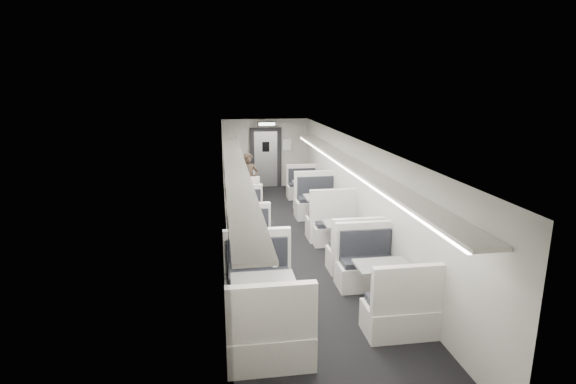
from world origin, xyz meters
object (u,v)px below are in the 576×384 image
object	(u,v)px
booth_left_c	(252,248)
booth_right_b	(323,211)
booth_left_a	(241,194)
passenger	(249,181)
booth_right_c	(344,238)
booth_left_b	(246,221)
booth_right_a	(307,192)
booth_right_d	(382,285)
booth_left_d	(264,304)
vestibule_door	(266,158)
exit_sign	(267,124)

from	to	relation	value
booth_left_c	booth_right_b	bearing A→B (deg)	47.58
booth_left_a	passenger	size ratio (longest dim) A/B	1.23
booth_right_b	booth_right_c	xyz separation A→B (m)	(0.00, -1.96, -0.04)
booth_left_a	booth_left_b	distance (m)	2.71
booth_right_c	passenger	bearing A→B (deg)	113.20
booth_right_a	booth_right_d	bearing A→B (deg)	-90.00
booth_left_d	booth_right_d	distance (m)	2.04
vestibule_door	booth_right_a	bearing A→B (deg)	-67.66
booth_right_a	exit_sign	distance (m)	2.91
booth_left_d	booth_right_d	world-z (taller)	booth_left_d
booth_right_a	booth_left_b	bearing A→B (deg)	-127.55
booth_left_a	booth_right_c	distance (m)	4.80
vestibule_door	booth_right_d	bearing A→B (deg)	-83.67
booth_left_b	booth_right_b	xyz separation A→B (m)	(2.00, 0.32, 0.07)
vestibule_door	passenger	bearing A→B (deg)	-106.79
booth_left_b	vestibule_door	distance (m)	5.18
booth_right_c	passenger	xyz separation A→B (m)	(-1.77, 4.13, 0.43)
booth_left_c	booth_right_c	xyz separation A→B (m)	(2.00, 0.23, 0.03)
booth_left_d	exit_sign	bearing A→B (deg)	83.60
booth_right_c	vestibule_door	xyz separation A→B (m)	(-1.00, 6.68, 0.66)
booth_left_d	booth_right_a	bearing A→B (deg)	73.98
booth_left_c	booth_right_b	distance (m)	2.97
booth_right_d	booth_left_c	bearing A→B (deg)	133.55
booth_left_b	vestibule_door	size ratio (longest dim) A/B	0.94
booth_left_b	exit_sign	bearing A→B (deg)	77.60
booth_right_b	booth_right_d	world-z (taller)	booth_right_b
booth_left_d	vestibule_door	xyz separation A→B (m)	(1.00, 9.40, 0.62)
booth_left_a	booth_right_c	bearing A→B (deg)	-65.35
booth_right_c	booth_right_d	world-z (taller)	booth_right_d
booth_left_d	vestibule_door	world-z (taller)	vestibule_door
booth_left_d	exit_sign	distance (m)	9.16
passenger	exit_sign	xyz separation A→B (m)	(0.77, 2.06, 1.47)
passenger	booth_right_a	bearing A→B (deg)	-3.29
passenger	booth_left_d	bearing A→B (deg)	-99.04
booth_right_b	passenger	xyz separation A→B (m)	(-1.77, 2.17, 0.39)
booth_left_c	booth_right_d	distance (m)	2.90
booth_left_b	booth_left_d	distance (m)	4.37
booth_left_b	booth_left_c	size ratio (longest dim) A/B	0.99
booth_left_b	booth_right_a	size ratio (longest dim) A/B	0.99
booth_right_d	vestibule_door	distance (m)	9.09
booth_left_d	booth_right_a	size ratio (longest dim) A/B	1.17
passenger	booth_left_c	bearing A→B (deg)	-100.14
booth_right_c	passenger	world-z (taller)	passenger
booth_right_d	exit_sign	distance (m)	8.79
booth_right_a	booth_right_d	world-z (taller)	booth_right_d
booth_right_d	vestibule_door	xyz separation A→B (m)	(-1.00, 9.01, 0.65)
booth_left_b	booth_left_c	world-z (taller)	booth_left_c
booth_left_d	exit_sign	size ratio (longest dim) A/B	3.76
exit_sign	booth_right_c	bearing A→B (deg)	-80.83
booth_left_a	booth_left_d	bearing A→B (deg)	-90.00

